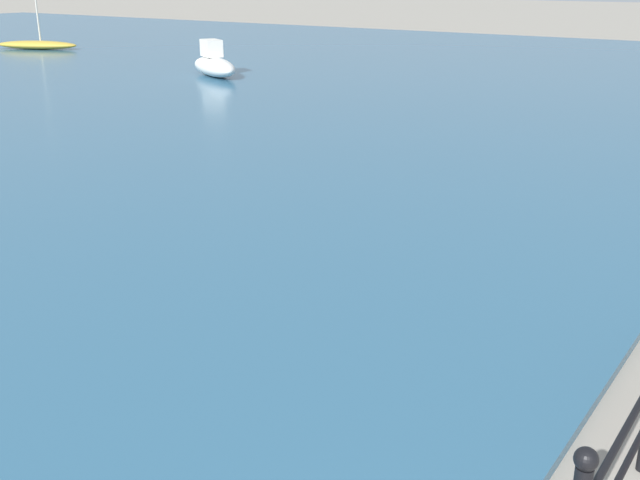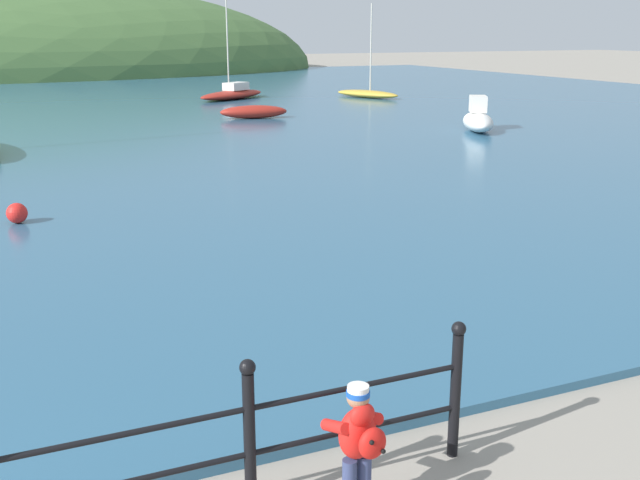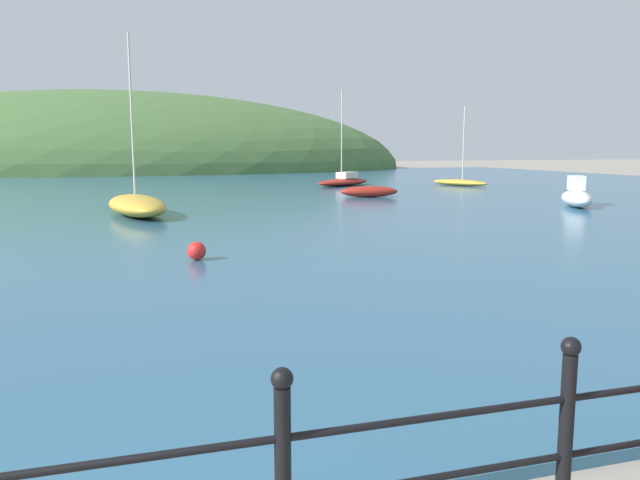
{
  "view_description": "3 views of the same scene",
  "coord_description": "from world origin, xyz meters",
  "px_view_note": "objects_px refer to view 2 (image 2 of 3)",
  "views": [
    {
      "loc": [
        -1.44,
        0.81,
        3.33
      ],
      "look_at": [
        3.58,
        4.34,
        1.14
      ],
      "focal_mm": 42.0,
      "sensor_mm": 36.0,
      "label": 1
    },
    {
      "loc": [
        2.05,
        -3.18,
        3.47
      ],
      "look_at": [
        5.19,
        4.03,
        1.25
      ],
      "focal_mm": 42.0,
      "sensor_mm": 36.0,
      "label": 2
    },
    {
      "loc": [
        1.03,
        -1.5,
        2.33
      ],
      "look_at": [
        3.69,
        7.18,
        0.98
      ],
      "focal_mm": 35.0,
      "sensor_mm": 36.0,
      "label": 3
    }
  ],
  "objects_px": {
    "boat_twin_mast": "(232,93)",
    "boat_far_left": "(478,120)",
    "child_in_coat": "(359,436)",
    "mooring_buoy": "(17,213)",
    "boat_red_dinghy": "(254,112)",
    "boat_nearest_quay": "(367,93)"
  },
  "relations": [
    {
      "from": "boat_red_dinghy",
      "to": "boat_far_left",
      "type": "xyz_separation_m",
      "value": [
        5.87,
        -6.59,
        0.13
      ]
    },
    {
      "from": "boat_twin_mast",
      "to": "boat_nearest_quay",
      "type": "bearing_deg",
      "value": -16.53
    },
    {
      "from": "child_in_coat",
      "to": "mooring_buoy",
      "type": "distance_m",
      "value": 10.01
    },
    {
      "from": "boat_far_left",
      "to": "boat_red_dinghy",
      "type": "bearing_deg",
      "value": 131.68
    },
    {
      "from": "child_in_coat",
      "to": "boat_nearest_quay",
      "type": "relative_size",
      "value": 0.22
    },
    {
      "from": "boat_red_dinghy",
      "to": "child_in_coat",
      "type": "bearing_deg",
      "value": -106.87
    },
    {
      "from": "boat_twin_mast",
      "to": "mooring_buoy",
      "type": "relative_size",
      "value": 14.88
    },
    {
      "from": "mooring_buoy",
      "to": "boat_nearest_quay",
      "type": "bearing_deg",
      "value": 49.41
    },
    {
      "from": "boat_twin_mast",
      "to": "boat_far_left",
      "type": "relative_size",
      "value": 1.77
    },
    {
      "from": "child_in_coat",
      "to": "boat_far_left",
      "type": "distance_m",
      "value": 21.55
    },
    {
      "from": "boat_red_dinghy",
      "to": "boat_far_left",
      "type": "height_order",
      "value": "boat_far_left"
    },
    {
      "from": "boat_red_dinghy",
      "to": "mooring_buoy",
      "type": "xyz_separation_m",
      "value": [
        -9.18,
        -13.92,
        -0.07
      ]
    },
    {
      "from": "boat_twin_mast",
      "to": "boat_red_dinghy",
      "type": "xyz_separation_m",
      "value": [
        -1.71,
        -8.38,
        -0.03
      ]
    },
    {
      "from": "boat_twin_mast",
      "to": "boat_far_left",
      "type": "xyz_separation_m",
      "value": [
        4.16,
        -14.98,
        0.1
      ]
    },
    {
      "from": "child_in_coat",
      "to": "boat_nearest_quay",
      "type": "distance_m",
      "value": 33.9
    },
    {
      "from": "boat_red_dinghy",
      "to": "boat_nearest_quay",
      "type": "distance_m",
      "value": 10.48
    },
    {
      "from": "child_in_coat",
      "to": "mooring_buoy",
      "type": "height_order",
      "value": "child_in_coat"
    },
    {
      "from": "boat_far_left",
      "to": "mooring_buoy",
      "type": "height_order",
      "value": "boat_far_left"
    },
    {
      "from": "child_in_coat",
      "to": "mooring_buoy",
      "type": "xyz_separation_m",
      "value": [
        -1.99,
        9.8,
        -0.32
      ]
    },
    {
      "from": "boat_twin_mast",
      "to": "boat_far_left",
      "type": "distance_m",
      "value": 15.54
    },
    {
      "from": "boat_red_dinghy",
      "to": "boat_nearest_quay",
      "type": "bearing_deg",
      "value": 37.93
    },
    {
      "from": "boat_red_dinghy",
      "to": "mooring_buoy",
      "type": "distance_m",
      "value": 16.68
    }
  ]
}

